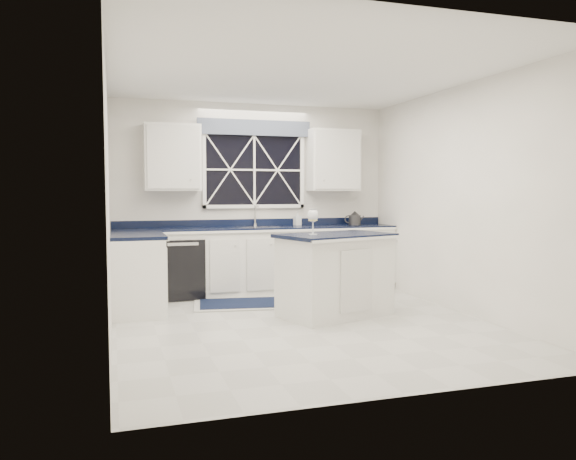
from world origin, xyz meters
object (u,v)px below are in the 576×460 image
object	(u,v)px
wine_glass	(313,217)
soap_bottle	(297,218)
island	(335,275)
dishwasher	(180,268)
faucet	(255,215)
kettle	(355,218)

from	to	relation	value
wine_glass	soap_bottle	xyz separation A→B (m)	(0.45, 1.91, -0.12)
island	dishwasher	bearing A→B (deg)	116.01
dishwasher	island	size ratio (longest dim) A/B	0.56
dishwasher	soap_bottle	bearing A→B (deg)	7.19
dishwasher	soap_bottle	size ratio (longest dim) A/B	3.98
dishwasher	island	bearing A→B (deg)	-46.19
wine_glass	soap_bottle	size ratio (longest dim) A/B	1.44
island	wine_glass	world-z (taller)	wine_glass
faucet	kettle	size ratio (longest dim) A/B	1.08
island	kettle	size ratio (longest dim) A/B	5.22
island	soap_bottle	distance (m)	1.96
faucet	dishwasher	bearing A→B (deg)	-169.98
island	wine_glass	size ratio (longest dim) A/B	4.91
kettle	faucet	bearing A→B (deg)	-163.16
dishwasher	faucet	world-z (taller)	faucet
dishwasher	island	world-z (taller)	island
island	soap_bottle	bearing A→B (deg)	67.35
faucet	soap_bottle	distance (m)	0.65
wine_glass	kettle	bearing A→B (deg)	53.50
kettle	wine_glass	xyz separation A→B (m)	(-1.30, -1.76, 0.12)
kettle	wine_glass	bearing A→B (deg)	-104.76
dishwasher	faucet	xyz separation A→B (m)	(1.10, 0.19, 0.69)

